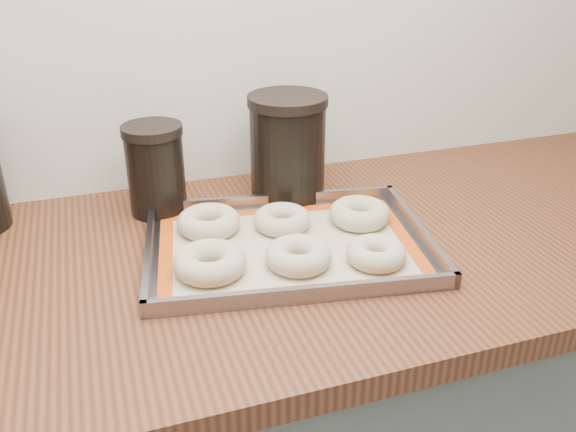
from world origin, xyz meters
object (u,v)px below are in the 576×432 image
object	(u,v)px
baking_tray	(288,245)
bagel_front_right	(376,253)
bagel_back_left	(209,222)
bagel_front_left	(210,262)
bagel_back_mid	(282,220)
canister_right	(288,147)
canister_mid	(156,169)
bagel_front_mid	(298,255)
bagel_back_right	(359,213)

from	to	relation	value
baking_tray	bagel_front_right	bearing A→B (deg)	-40.18
bagel_front_right	bagel_back_left	size ratio (longest dim) A/B	0.87
baking_tray	bagel_front_left	size ratio (longest dim) A/B	4.54
bagel_back_mid	canister_right	distance (m)	0.17
bagel_front_left	bagel_back_left	bearing A→B (deg)	78.86
bagel_back_left	canister_right	size ratio (longest dim) A/B	0.54
canister_mid	baking_tray	bearing A→B (deg)	-49.48
baking_tray	canister_right	distance (m)	0.23
bagel_front_mid	bagel_back_right	distance (m)	0.18
bagel_back_mid	canister_right	world-z (taller)	canister_right
baking_tray	bagel_back_right	distance (m)	0.15
baking_tray	canister_mid	bearing A→B (deg)	130.52
bagel_front_left	bagel_back_left	world-z (taller)	bagel_front_left
bagel_back_mid	canister_right	bearing A→B (deg)	67.60
bagel_back_left	canister_mid	xyz separation A→B (m)	(-0.07, 0.12, 0.06)
baking_tray	bagel_back_mid	distance (m)	0.07
baking_tray	bagel_back_mid	xyz separation A→B (m)	(0.01, 0.06, 0.01)
baking_tray	bagel_front_mid	xyz separation A→B (m)	(-0.00, -0.06, 0.02)
bagel_front_right	bagel_back_right	bearing A→B (deg)	76.17
bagel_front_right	canister_right	distance (m)	0.31
bagel_front_mid	bagel_back_right	size ratio (longest dim) A/B	0.98
bagel_front_left	bagel_front_right	bearing A→B (deg)	-11.85
bagel_back_left	bagel_front_mid	bearing A→B (deg)	-55.88
bagel_front_mid	bagel_back_right	bearing A→B (deg)	34.43
bagel_front_right	bagel_back_mid	world-z (taller)	same
bagel_front_right	bagel_back_right	distance (m)	0.14
bagel_front_right	bagel_back_left	bearing A→B (deg)	139.90
baking_tray	canister_right	world-z (taller)	canister_right
bagel_back_right	canister_right	size ratio (longest dim) A/B	0.53
bagel_front_mid	bagel_back_mid	bearing A→B (deg)	83.08
bagel_front_left	canister_mid	xyz separation A→B (m)	(-0.04, 0.25, 0.06)
bagel_front_right	canister_right	bearing A→B (deg)	98.88
bagel_front_left	canister_right	bearing A→B (deg)	49.71
bagel_front_right	bagel_back_right	world-z (taller)	bagel_back_right
bagel_front_mid	bagel_back_mid	world-z (taller)	bagel_front_mid
bagel_back_mid	bagel_front_left	bearing A→B (deg)	-144.52
bagel_front_left	bagel_back_left	xyz separation A→B (m)	(0.03, 0.14, -0.00)
bagel_back_mid	canister_right	size ratio (longest dim) A/B	0.49
bagel_front_right	bagel_back_mid	distance (m)	0.19
bagel_front_mid	bagel_back_mid	size ratio (longest dim) A/B	1.05
baking_tray	bagel_back_right	world-z (taller)	bagel_back_right
bagel_front_left	bagel_back_left	distance (m)	0.14
bagel_back_mid	bagel_back_right	xyz separation A→B (m)	(0.14, -0.02, 0.00)
bagel_back_left	bagel_back_right	world-z (taller)	bagel_back_right
bagel_front_left	bagel_front_right	size ratio (longest dim) A/B	1.18
bagel_front_mid	canister_mid	distance (m)	0.33
canister_right	bagel_front_left	bearing A→B (deg)	-130.29
bagel_front_right	bagel_front_left	bearing A→B (deg)	168.15
bagel_back_left	bagel_back_mid	xyz separation A→B (m)	(0.12, -0.03, -0.00)
bagel_front_right	bagel_back_right	size ratio (longest dim) A/B	0.89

